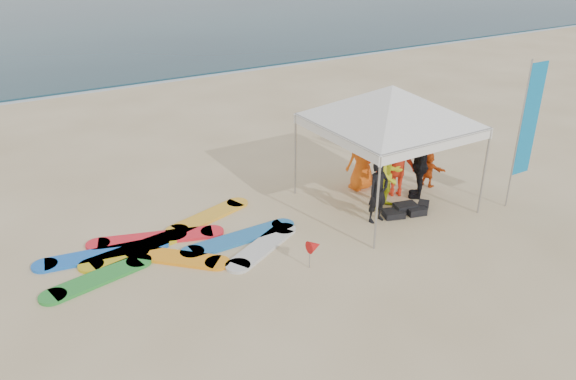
% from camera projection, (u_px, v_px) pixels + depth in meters
% --- Properties ---
extents(ground, '(120.00, 120.00, 0.00)m').
position_uv_depth(ground, '(368.00, 289.00, 11.15)').
color(ground, beige).
rests_on(ground, ground).
extents(shoreline_foam, '(160.00, 1.20, 0.01)m').
position_uv_depth(shoreline_foam, '(114.00, 86.00, 25.22)').
color(shoreline_foam, silver).
rests_on(shoreline_foam, ground).
extents(person_black_a, '(0.59, 0.41, 1.56)m').
position_uv_depth(person_black_a, '(378.00, 192.00, 13.40)').
color(person_black_a, black).
rests_on(person_black_a, ground).
extents(person_yellow, '(0.93, 0.77, 1.76)m').
position_uv_depth(person_yellow, '(389.00, 176.00, 14.03)').
color(person_yellow, '#CCD61E').
rests_on(person_yellow, ground).
extents(person_orange_a, '(1.29, 1.09, 1.74)m').
position_uv_depth(person_orange_a, '(397.00, 164.00, 14.71)').
color(person_orange_a, red).
rests_on(person_orange_a, ground).
extents(person_black_b, '(1.08, 1.08, 1.84)m').
position_uv_depth(person_black_b, '(420.00, 164.00, 14.58)').
color(person_black_b, black).
rests_on(person_black_b, ground).
extents(person_orange_b, '(0.98, 0.71, 1.87)m').
position_uv_depth(person_orange_b, '(362.00, 156.00, 15.04)').
color(person_orange_b, orange).
rests_on(person_orange_b, ground).
extents(person_seated, '(0.57, 0.96, 0.99)m').
position_uv_depth(person_seated, '(428.00, 169.00, 15.36)').
color(person_seated, '#C94911').
rests_on(person_seated, ground).
extents(canopy_tent, '(4.72, 4.72, 3.56)m').
position_uv_depth(canopy_tent, '(393.00, 86.00, 13.30)').
color(canopy_tent, '#A5A5A8').
rests_on(canopy_tent, ground).
extents(feather_flag, '(0.63, 0.04, 3.78)m').
position_uv_depth(feather_flag, '(528.00, 122.00, 13.63)').
color(feather_flag, '#A5A5A8').
rests_on(feather_flag, ground).
extents(marker_pennant, '(0.28, 0.28, 0.64)m').
position_uv_depth(marker_pennant, '(315.00, 246.00, 11.68)').
color(marker_pennant, '#A5A5A8').
rests_on(marker_pennant, ground).
extents(gear_pile, '(1.43, 0.70, 0.22)m').
position_uv_depth(gear_pile, '(407.00, 210.00, 14.05)').
color(gear_pile, black).
rests_on(gear_pile, ground).
extents(surfboard_spread, '(5.38, 3.17, 0.07)m').
position_uv_depth(surfboard_spread, '(173.00, 246.00, 12.57)').
color(surfboard_spread, gold).
rests_on(surfboard_spread, ground).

